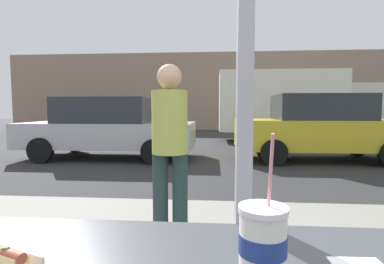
% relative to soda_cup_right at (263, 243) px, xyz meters
% --- Properties ---
extents(ground_plane, '(60.00, 60.00, 0.00)m').
position_rel_soda_cup_right_xyz_m(ground_plane, '(-0.01, 8.27, -1.07)').
color(ground_plane, '#2D2D30').
extents(sidewalk_strip, '(16.00, 2.80, 0.12)m').
position_rel_soda_cup_right_xyz_m(sidewalk_strip, '(-0.01, 1.87, -1.01)').
color(sidewalk_strip, gray).
rests_on(sidewalk_strip, ground).
extents(building_facade_far, '(28.00, 1.20, 5.02)m').
position_rel_soda_cup_right_xyz_m(building_facade_far, '(-0.01, 19.08, 1.44)').
color(building_facade_far, gray).
rests_on(building_facade_far, ground).
extents(soda_cup_right, '(0.11, 0.11, 0.32)m').
position_rel_soda_cup_right_xyz_m(soda_cup_right, '(0.00, 0.00, 0.00)').
color(soda_cup_right, silver).
rests_on(soda_cup_right, window_counter).
extents(parked_car_silver, '(4.67, 2.06, 1.67)m').
position_rel_soda_cup_right_xyz_m(parked_car_silver, '(-3.05, 7.29, -0.22)').
color(parked_car_silver, '#BCBCC1').
rests_on(parked_car_silver, ground).
extents(parked_car_yellow, '(4.36, 1.92, 1.73)m').
position_rel_soda_cup_right_xyz_m(parked_car_yellow, '(2.64, 7.29, -0.19)').
color(parked_car_yellow, gold).
rests_on(parked_car_yellow, ground).
extents(box_truck, '(6.66, 2.44, 2.88)m').
position_rel_soda_cup_right_xyz_m(box_truck, '(3.26, 11.93, 0.51)').
color(box_truck, silver).
rests_on(box_truck, ground).
extents(pedestrian, '(0.32, 0.32, 1.63)m').
position_rel_soda_cup_right_xyz_m(pedestrian, '(-0.51, 1.97, -0.02)').
color(pedestrian, '#1F3433').
rests_on(pedestrian, sidewalk_strip).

